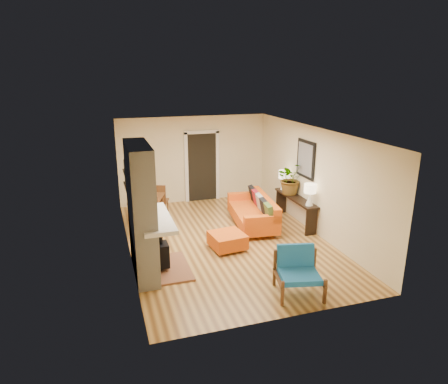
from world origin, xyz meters
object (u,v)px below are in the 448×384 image
(sofa, at_px, (255,212))
(ottoman, at_px, (227,240))
(lamp_near, at_px, (310,192))
(blue_chair, at_px, (298,268))
(console_table, at_px, (296,202))
(dining_table, at_px, (151,203))
(lamp_far, at_px, (284,178))
(houseplant, at_px, (291,178))

(sofa, distance_m, ottoman, 1.66)
(ottoman, bearing_deg, lamp_near, 7.28)
(ottoman, xyz_separation_m, lamp_near, (2.19, 0.28, 0.85))
(ottoman, relative_size, lamp_near, 1.50)
(blue_chair, bearing_deg, console_table, 63.37)
(dining_table, bearing_deg, blue_chair, -62.07)
(blue_chair, distance_m, dining_table, 4.50)
(dining_table, xyz_separation_m, lamp_far, (3.65, -0.16, 0.42))
(console_table, distance_m, houseplant, 0.66)
(dining_table, xyz_separation_m, console_table, (3.65, -0.90, -0.07))
(console_table, height_order, houseplant, houseplant)
(houseplant, bearing_deg, dining_table, 170.71)
(sofa, distance_m, lamp_near, 1.55)
(lamp_far, height_order, houseplant, houseplant)
(sofa, relative_size, blue_chair, 2.30)
(sofa, relative_size, houseplant, 2.52)
(lamp_near, distance_m, houseplant, 1.00)
(sofa, xyz_separation_m, lamp_far, (1.04, 0.52, 0.70))
(dining_table, bearing_deg, ottoman, -52.21)
(blue_chair, xyz_separation_m, lamp_far, (1.54, 3.81, 0.61))
(console_table, bearing_deg, lamp_far, 90.00)
(ottoman, height_order, console_table, console_table)
(sofa, height_order, houseplant, houseplant)
(lamp_far, bearing_deg, blue_chair, -112.01)
(blue_chair, distance_m, lamp_far, 4.16)
(lamp_far, bearing_deg, console_table, -90.00)
(lamp_far, relative_size, houseplant, 0.62)
(dining_table, relative_size, houseplant, 2.13)
(console_table, height_order, lamp_far, lamp_far)
(houseplant, bearing_deg, ottoman, -149.67)
(ottoman, bearing_deg, lamp_far, 37.95)
(lamp_near, xyz_separation_m, lamp_far, (0.00, 1.43, 0.00))
(ottoman, distance_m, console_table, 2.43)
(sofa, bearing_deg, lamp_far, 26.69)
(ottoman, xyz_separation_m, dining_table, (-1.45, 1.87, 0.43))
(blue_chair, bearing_deg, sofa, 81.38)
(sofa, distance_m, blue_chair, 3.33)
(blue_chair, distance_m, houseplant, 3.78)
(ottoman, xyz_separation_m, blue_chair, (0.65, -2.10, 0.24))
(ottoman, height_order, blue_chair, blue_chair)
(console_table, relative_size, lamp_near, 3.43)
(sofa, bearing_deg, blue_chair, -98.62)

